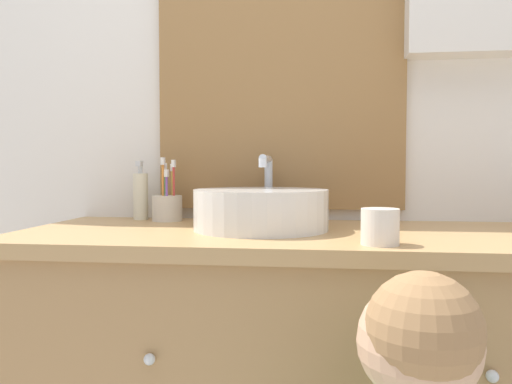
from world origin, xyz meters
name	(u,v)px	position (x,y,z in m)	size (l,w,h in m)	color
wall_back	(324,78)	(0.02, 0.62, 1.27)	(3.20, 0.18, 2.50)	silver
sink_basin	(262,208)	(-0.14, 0.34, 0.89)	(0.34, 0.40, 0.19)	silver
toothbrush_holder	(167,206)	(-0.44, 0.51, 0.88)	(0.09, 0.09, 0.19)	beige
soap_dispenser	(141,195)	(-0.53, 0.54, 0.91)	(0.04, 0.04, 0.18)	beige
drinking_cup	(380,227)	(0.13, 0.11, 0.88)	(0.08, 0.08, 0.08)	silver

